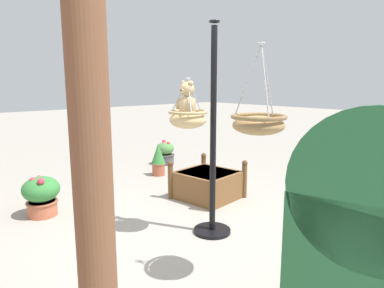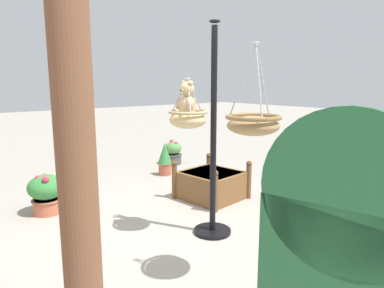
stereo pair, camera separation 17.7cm
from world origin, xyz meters
The scene contains 12 objects.
ground_plane centered at (0.00, 0.00, 0.00)m, with size 40.00×40.00×0.00m, color #A8A093.
display_pole_central centered at (-0.10, -0.19, 0.75)m, with size 0.44×0.44×2.43m.
hanging_basket_with_teddy centered at (0.05, 0.06, 1.37)m, with size 0.44×0.44×0.56m.
teddy_bear centered at (0.05, 0.08, 1.55)m, with size 0.28×0.25×0.41m.
hanging_basket_left_high centered at (-1.10, 0.30, 1.44)m, with size 0.46×0.46×0.73m.
greenhouse_pillar_right centered at (-1.11, 1.76, 1.40)m, with size 0.42×0.42×2.89m.
wooden_planter_box centered at (0.82, -1.02, 0.23)m, with size 0.99×0.97×0.59m.
potted_plant_fern_front centered at (3.04, -1.90, 0.25)m, with size 0.40×0.40×0.54m.
potted_plant_bushy_green centered at (-1.12, -1.53, 0.63)m, with size 0.41×0.41×1.07m.
potted_plant_small_succulent centered at (1.79, 1.14, 0.29)m, with size 0.48×0.48×0.57m.
potted_plant_conical_shrub centered at (2.41, -1.24, 0.32)m, with size 0.28×0.28×0.62m.
display_sign_board centered at (-2.33, 1.18, 0.99)m, with size 0.67×0.20×1.68m.
Camera 2 is at (-2.93, 2.43, 1.76)m, focal length 32.07 mm.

